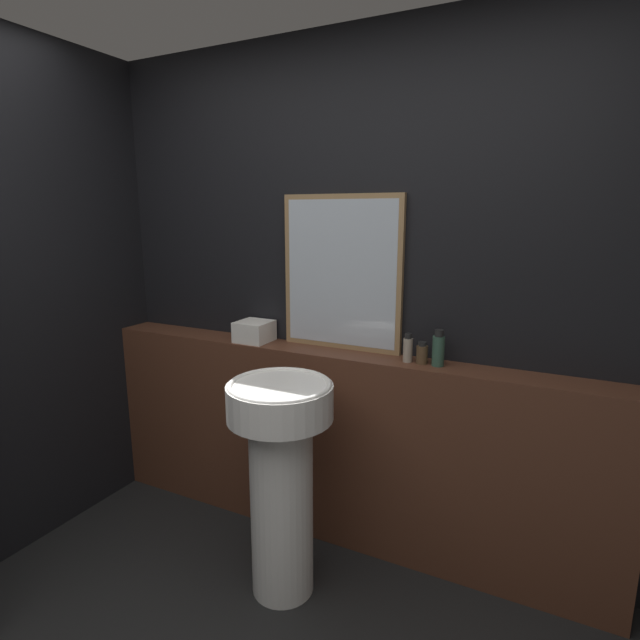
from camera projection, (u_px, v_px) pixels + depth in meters
wall_back at (346, 296)px, 2.52m from camera, size 8.00×0.06×2.50m
vanity_counter at (334, 445)px, 2.56m from camera, size 2.69×0.20×0.99m
pedestal_sink at (281, 469)px, 2.14m from camera, size 0.45×0.45×0.98m
mirror at (341, 273)px, 2.45m from camera, size 0.62×0.03×0.76m
towel_stack at (254, 331)px, 2.65m from camera, size 0.17×0.17×0.11m
shampoo_bottle at (408, 349)px, 2.28m from camera, size 0.04×0.04×0.13m
conditioner_bottle at (422, 354)px, 2.25m from camera, size 0.05×0.05×0.10m
lotion_bottle at (438, 349)px, 2.22m from camera, size 0.05×0.05×0.17m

